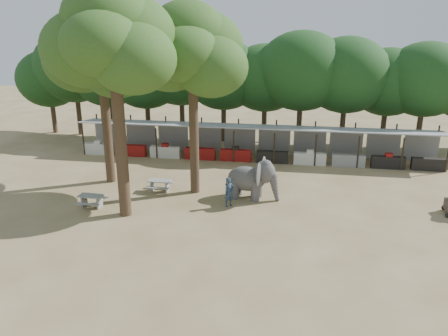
% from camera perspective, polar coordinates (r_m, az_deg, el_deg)
% --- Properties ---
extents(ground, '(100.00, 100.00, 0.00)m').
position_cam_1_polar(ground, '(21.59, 0.46, -9.30)').
color(ground, brown).
rests_on(ground, ground).
extents(vendor_stalls, '(28.00, 2.99, 2.80)m').
position_cam_1_polar(vendor_stalls, '(34.05, 4.10, 3.18)').
color(vendor_stalls, gray).
rests_on(vendor_stalls, ground).
extents(yard_tree_left, '(7.10, 6.90, 11.02)m').
position_cam_1_polar(yard_tree_left, '(28.83, -15.91, 14.01)').
color(yard_tree_left, '#332316').
rests_on(yard_tree_left, ground).
extents(yard_tree_center, '(7.10, 6.90, 12.04)m').
position_cam_1_polar(yard_tree_center, '(23.00, -14.45, 15.75)').
color(yard_tree_center, '#332316').
rests_on(yard_tree_center, ground).
extents(yard_tree_back, '(7.10, 6.90, 11.36)m').
position_cam_1_polar(yard_tree_back, '(25.88, -4.39, 14.98)').
color(yard_tree_back, '#332316').
rests_on(yard_tree_back, ground).
extents(backdrop_trees, '(46.46, 5.95, 8.33)m').
position_cam_1_polar(backdrop_trees, '(38.30, 5.00, 11.43)').
color(backdrop_trees, '#332316').
rests_on(backdrop_trees, ground).
extents(elephant, '(3.30, 2.48, 2.48)m').
position_cam_1_polar(elephant, '(26.08, 3.77, -1.40)').
color(elephant, '#434141').
rests_on(elephant, ground).
extents(handler, '(0.73, 0.74, 1.73)m').
position_cam_1_polar(handler, '(24.98, 0.66, -3.18)').
color(handler, '#26384C').
rests_on(handler, ground).
extents(picnic_table_near, '(1.51, 1.37, 0.72)m').
position_cam_1_polar(picnic_table_near, '(26.13, -16.90, -3.94)').
color(picnic_table_near, gray).
rests_on(picnic_table_near, ground).
extents(picnic_table_far, '(1.47, 1.32, 0.73)m').
position_cam_1_polar(picnic_table_far, '(27.66, -8.40, -2.08)').
color(picnic_table_far, gray).
rests_on(picnic_table_far, ground).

